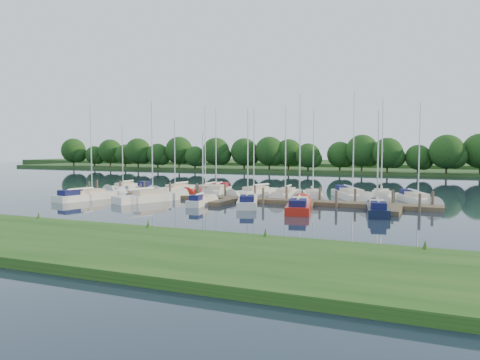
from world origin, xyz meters
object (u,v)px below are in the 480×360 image
at_px(sailboat_n_0, 124,188).
at_px(sailboat_s_2, 202,202).
at_px(sailboat_n_5, 255,194).
at_px(motorboat, 144,189).
at_px(dock, 232,200).

xyz_separation_m(sailboat_n_0, sailboat_s_2, (17.11, -10.59, 0.05)).
bearing_deg(sailboat_n_0, sailboat_n_5, 174.39).
bearing_deg(sailboat_n_0, sailboat_s_2, 144.59).
distance_m(sailboat_n_0, motorboat, 3.66).
relative_size(motorboat, sailboat_s_2, 0.69).
xyz_separation_m(dock, sailboat_s_2, (-1.56, -3.74, 0.12)).
height_order(motorboat, sailboat_s_2, sailboat_s_2).
height_order(dock, sailboat_n_5, sailboat_n_5).
height_order(dock, sailboat_s_2, sailboat_s_2).
distance_m(dock, motorboat, 16.29).
height_order(motorboat, sailboat_n_5, sailboat_n_5).
height_order(dock, sailboat_n_0, sailboat_n_0).
xyz_separation_m(dock, motorboat, (-15.08, 6.18, 0.13)).
relative_size(sailboat_n_0, sailboat_s_2, 1.23).
bearing_deg(dock, sailboat_n_0, 159.86).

